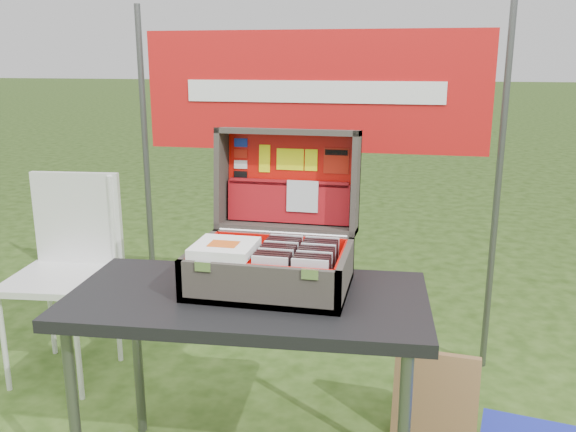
% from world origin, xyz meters
% --- Properties ---
extents(table, '(1.18, 0.65, 0.72)m').
position_xyz_m(table, '(-0.02, 0.03, 0.36)').
color(table, black).
rests_on(table, ground).
extents(table_top, '(1.18, 0.65, 0.04)m').
position_xyz_m(table_top, '(-0.02, 0.03, 0.70)').
color(table_top, black).
rests_on(table_top, ground).
extents(table_leg_fl, '(0.04, 0.04, 0.68)m').
position_xyz_m(table_leg_fl, '(-0.54, -0.19, 0.34)').
color(table_leg_fl, '#59595B').
rests_on(table_leg_fl, ground).
extents(table_leg_bl, '(0.04, 0.04, 0.68)m').
position_xyz_m(table_leg_bl, '(-0.54, 0.26, 0.34)').
color(table_leg_bl, '#59595B').
rests_on(table_leg_bl, ground).
extents(table_leg_br, '(0.04, 0.04, 0.68)m').
position_xyz_m(table_leg_br, '(0.49, 0.26, 0.34)').
color(table_leg_br, '#59595B').
rests_on(table_leg_br, ground).
extents(suitcase, '(0.51, 0.52, 0.49)m').
position_xyz_m(suitcase, '(0.04, 0.16, 0.96)').
color(suitcase, '#514A42').
rests_on(suitcase, table).
extents(suitcase_base_bottom, '(0.51, 0.36, 0.02)m').
position_xyz_m(suitcase_base_bottom, '(0.04, 0.10, 0.73)').
color(suitcase_base_bottom, '#514A42').
rests_on(suitcase_base_bottom, table_top).
extents(suitcase_base_wall_front, '(0.51, 0.02, 0.14)m').
position_xyz_m(suitcase_base_wall_front, '(0.04, -0.07, 0.78)').
color(suitcase_base_wall_front, '#514A42').
rests_on(suitcase_base_wall_front, table_top).
extents(suitcase_base_wall_back, '(0.51, 0.02, 0.14)m').
position_xyz_m(suitcase_base_wall_back, '(0.04, 0.27, 0.78)').
color(suitcase_base_wall_back, '#514A42').
rests_on(suitcase_base_wall_back, table_top).
extents(suitcase_base_wall_left, '(0.02, 0.36, 0.14)m').
position_xyz_m(suitcase_base_wall_left, '(-0.21, 0.10, 0.78)').
color(suitcase_base_wall_left, '#514A42').
rests_on(suitcase_base_wall_left, table_top).
extents(suitcase_base_wall_right, '(0.02, 0.36, 0.14)m').
position_xyz_m(suitcase_base_wall_right, '(0.28, 0.10, 0.78)').
color(suitcase_base_wall_right, '#514A42').
rests_on(suitcase_base_wall_right, table_top).
extents(suitcase_liner_floor, '(0.47, 0.32, 0.01)m').
position_xyz_m(suitcase_liner_floor, '(0.04, 0.10, 0.74)').
color(suitcase_liner_floor, red).
rests_on(suitcase_liner_floor, suitcase_base_bottom).
extents(suitcase_latch_left, '(0.05, 0.01, 0.03)m').
position_xyz_m(suitcase_latch_left, '(-0.13, -0.08, 0.84)').
color(suitcase_latch_left, silver).
rests_on(suitcase_latch_left, suitcase_base_wall_front).
extents(suitcase_latch_right, '(0.05, 0.01, 0.03)m').
position_xyz_m(suitcase_latch_right, '(0.20, -0.08, 0.84)').
color(suitcase_latch_right, silver).
rests_on(suitcase_latch_right, suitcase_base_wall_front).
extents(suitcase_hinge, '(0.46, 0.02, 0.02)m').
position_xyz_m(suitcase_hinge, '(0.04, 0.28, 0.85)').
color(suitcase_hinge, silver).
rests_on(suitcase_hinge, suitcase_base_wall_back).
extents(suitcase_lid_back, '(0.51, 0.06, 0.36)m').
position_xyz_m(suitcase_lid_back, '(0.04, 0.42, 1.02)').
color(suitcase_lid_back, '#514A42').
rests_on(suitcase_lid_back, suitcase_base_wall_back).
extents(suitcase_lid_rim_far, '(0.51, 0.14, 0.03)m').
position_xyz_m(suitcase_lid_rim_far, '(0.04, 0.38, 1.20)').
color(suitcase_lid_rim_far, '#514A42').
rests_on(suitcase_lid_rim_far, suitcase_lid_back).
extents(suitcase_lid_rim_near, '(0.51, 0.14, 0.03)m').
position_xyz_m(suitcase_lid_rim_near, '(0.04, 0.35, 0.86)').
color(suitcase_lid_rim_near, '#514A42').
rests_on(suitcase_lid_rim_near, suitcase_lid_back).
extents(suitcase_lid_rim_left, '(0.02, 0.17, 0.37)m').
position_xyz_m(suitcase_lid_rim_left, '(-0.21, 0.36, 1.03)').
color(suitcase_lid_rim_left, '#514A42').
rests_on(suitcase_lid_rim_left, suitcase_lid_back).
extents(suitcase_lid_rim_right, '(0.02, 0.17, 0.37)m').
position_xyz_m(suitcase_lid_rim_right, '(0.28, 0.36, 1.03)').
color(suitcase_lid_rim_right, '#514A42').
rests_on(suitcase_lid_rim_right, suitcase_lid_back).
extents(suitcase_lid_liner, '(0.46, 0.04, 0.32)m').
position_xyz_m(suitcase_lid_liner, '(0.04, 0.41, 1.02)').
color(suitcase_lid_liner, red).
rests_on(suitcase_lid_liner, suitcase_lid_back).
extents(suitcase_liner_wall_front, '(0.47, 0.01, 0.12)m').
position_xyz_m(suitcase_liner_wall_front, '(0.04, -0.06, 0.79)').
color(suitcase_liner_wall_front, red).
rests_on(suitcase_liner_wall_front, suitcase_base_bottom).
extents(suitcase_liner_wall_back, '(0.47, 0.01, 0.12)m').
position_xyz_m(suitcase_liner_wall_back, '(0.04, 0.26, 0.79)').
color(suitcase_liner_wall_back, red).
rests_on(suitcase_liner_wall_back, suitcase_base_bottom).
extents(suitcase_liner_wall_left, '(0.01, 0.32, 0.12)m').
position_xyz_m(suitcase_liner_wall_left, '(-0.19, 0.10, 0.79)').
color(suitcase_liner_wall_left, red).
rests_on(suitcase_liner_wall_left, suitcase_base_bottom).
extents(suitcase_liner_wall_right, '(0.01, 0.32, 0.12)m').
position_xyz_m(suitcase_liner_wall_right, '(0.27, 0.10, 0.79)').
color(suitcase_liner_wall_right, red).
rests_on(suitcase_liner_wall_right, suitcase_base_bottom).
extents(suitcase_lid_pocket, '(0.45, 0.05, 0.15)m').
position_xyz_m(suitcase_lid_pocket, '(0.04, 0.38, 0.94)').
color(suitcase_lid_pocket, maroon).
rests_on(suitcase_lid_pocket, suitcase_lid_liner).
extents(suitcase_pocket_edge, '(0.44, 0.02, 0.02)m').
position_xyz_m(suitcase_pocket_edge, '(0.04, 0.38, 1.01)').
color(suitcase_pocket_edge, maroon).
rests_on(suitcase_pocket_edge, suitcase_lid_pocket).
extents(suitcase_pocket_cd, '(0.11, 0.02, 0.11)m').
position_xyz_m(suitcase_pocket_cd, '(0.09, 0.37, 0.97)').
color(suitcase_pocket_cd, silver).
rests_on(suitcase_pocket_cd, suitcase_lid_pocket).
extents(lid_sticker_cc_a, '(0.05, 0.01, 0.03)m').
position_xyz_m(lid_sticker_cc_a, '(-0.15, 0.42, 1.15)').
color(lid_sticker_cc_a, '#1933B2').
rests_on(lid_sticker_cc_a, suitcase_lid_liner).
extents(lid_sticker_cc_b, '(0.05, 0.01, 0.03)m').
position_xyz_m(lid_sticker_cc_b, '(-0.15, 0.41, 1.11)').
color(lid_sticker_cc_b, red).
rests_on(lid_sticker_cc_b, suitcase_lid_liner).
extents(lid_sticker_cc_c, '(0.05, 0.01, 0.03)m').
position_xyz_m(lid_sticker_cc_c, '(-0.15, 0.41, 1.07)').
color(lid_sticker_cc_c, white).
rests_on(lid_sticker_cc_c, suitcase_lid_liner).
extents(lid_sticker_cc_d, '(0.05, 0.01, 0.03)m').
position_xyz_m(lid_sticker_cc_d, '(-0.15, 0.40, 1.03)').
color(lid_sticker_cc_d, black).
rests_on(lid_sticker_cc_d, suitcase_lid_liner).
extents(lid_card_neon_tall, '(0.04, 0.01, 0.10)m').
position_xyz_m(lid_card_neon_tall, '(-0.06, 0.41, 1.09)').
color(lid_card_neon_tall, '#E6F212').
rests_on(lid_card_neon_tall, suitcase_lid_liner).
extents(lid_card_neon_main, '(0.10, 0.01, 0.08)m').
position_xyz_m(lid_card_neon_main, '(0.04, 0.41, 1.09)').
color(lid_card_neon_main, '#E6F212').
rests_on(lid_card_neon_main, suitcase_lid_liner).
extents(lid_card_neon_small, '(0.05, 0.01, 0.08)m').
position_xyz_m(lid_card_neon_small, '(0.11, 0.41, 1.09)').
color(lid_card_neon_small, '#E6F212').
rests_on(lid_card_neon_small, suitcase_lid_liner).
extents(lid_sticker_band, '(0.09, 0.01, 0.09)m').
position_xyz_m(lid_sticker_band, '(0.21, 0.41, 1.09)').
color(lid_sticker_band, red).
rests_on(lid_sticker_band, suitcase_lid_liner).
extents(lid_sticker_band_bar, '(0.08, 0.00, 0.02)m').
position_xyz_m(lid_sticker_band_bar, '(0.21, 0.41, 1.12)').
color(lid_sticker_band_bar, black).
rests_on(lid_sticker_band_bar, suitcase_lid_liner).
extents(cd_left_0, '(0.11, 0.01, 0.13)m').
position_xyz_m(cd_left_0, '(0.07, -0.04, 0.81)').
color(cd_left_0, silver).
rests_on(cd_left_0, suitcase_liner_floor).
extents(cd_left_1, '(0.11, 0.01, 0.13)m').
position_xyz_m(cd_left_1, '(0.07, -0.02, 0.81)').
color(cd_left_1, black).
rests_on(cd_left_1, suitcase_liner_floor).
extents(cd_left_2, '(0.11, 0.01, 0.13)m').
position_xyz_m(cd_left_2, '(0.07, 0.00, 0.81)').
color(cd_left_2, black).
rests_on(cd_left_2, suitcase_liner_floor).
extents(cd_left_3, '(0.11, 0.01, 0.13)m').
position_xyz_m(cd_left_3, '(0.07, 0.02, 0.81)').
color(cd_left_3, black).
rests_on(cd_left_3, suitcase_liner_floor).
extents(cd_left_4, '(0.11, 0.01, 0.13)m').
position_xyz_m(cd_left_4, '(0.07, 0.04, 0.81)').
color(cd_left_4, silver).
rests_on(cd_left_4, suitcase_liner_floor).
extents(cd_left_5, '(0.11, 0.01, 0.13)m').
position_xyz_m(cd_left_5, '(0.07, 0.06, 0.81)').
color(cd_left_5, black).
rests_on(cd_left_5, suitcase_liner_floor).
extents(cd_left_6, '(0.11, 0.01, 0.13)m').
position_xyz_m(cd_left_6, '(0.07, 0.08, 0.81)').
color(cd_left_6, black).
rests_on(cd_left_6, suitcase_liner_floor).
extents(cd_left_7, '(0.11, 0.01, 0.13)m').
position_xyz_m(cd_left_7, '(0.07, 0.10, 0.81)').
color(cd_left_7, black).
rests_on(cd_left_7, suitcase_liner_floor).
extents(cd_left_8, '(0.11, 0.01, 0.13)m').
position_xyz_m(cd_left_8, '(0.07, 0.12, 0.81)').
color(cd_left_8, silver).
rests_on(cd_left_8, suitcase_liner_floor).
extents(cd_left_9, '(0.11, 0.01, 0.13)m').
position_xyz_m(cd_left_9, '(0.07, 0.14, 0.81)').
color(cd_left_9, black).
rests_on(cd_left_9, suitcase_liner_floor).
extents(cd_left_10, '(0.11, 0.01, 0.13)m').
position_xyz_m(cd_left_10, '(0.07, 0.16, 0.81)').
color(cd_left_10, black).
rests_on(cd_left_10, suitcase_liner_floor).
extents(cd_left_11, '(0.11, 0.01, 0.13)m').
position_xyz_m(cd_left_11, '(0.07, 0.18, 0.81)').
color(cd_left_11, black).
rests_on(cd_left_11, suitcase_liner_floor).
extents(cd_left_12, '(0.11, 0.01, 0.13)m').
position_xyz_m(cd_left_12, '(0.07, 0.20, 0.81)').
color(cd_left_12, silver).
rests_on(cd_left_12, suitcase_liner_floor).
extents(cd_right_0, '(0.11, 0.01, 0.13)m').
position_xyz_m(cd_right_0, '(0.19, -0.04, 0.81)').
color(cd_right_0, silver).
rests_on(cd_right_0, suitcase_liner_floor).
extents(cd_right_1, '(0.11, 0.01, 0.13)m').
position_xyz_m(cd_right_1, '(0.19, -0.02, 0.81)').
color(cd_right_1, black).
rests_on(cd_right_1, suitcase_liner_floor).
extents(cd_right_2, '(0.11, 0.01, 0.13)m').
position_xyz_m(cd_right_2, '(0.19, 0.00, 0.81)').
color(cd_right_2, black).
rests_on(cd_right_2, suitcase_liner_floor).
extents(cd_right_3, '(0.11, 0.01, 0.13)m').
position_xyz_m(cd_right_3, '(0.19, 0.02, 0.81)').
color(cd_right_3, black).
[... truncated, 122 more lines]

